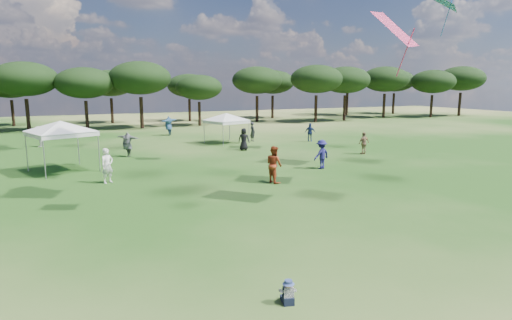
{
  "coord_description": "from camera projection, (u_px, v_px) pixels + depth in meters",
  "views": [
    {
      "loc": [
        -4.64,
        -5.89,
        5.06
      ],
      "look_at": [
        0.63,
        6.0,
        2.73
      ],
      "focal_mm": 30.0,
      "sensor_mm": 36.0,
      "label": 1
    }
  ],
  "objects": [
    {
      "name": "tree_line",
      "position": [
        128.0,
        80.0,
        50.7
      ],
      "size": [
        108.78,
        17.63,
        7.77
      ],
      "color": "black",
      "rests_on": "ground"
    },
    {
      "name": "tent_left",
      "position": [
        60.0,
        123.0,
        24.48
      ],
      "size": [
        6.04,
        6.04,
        3.26
      ],
      "rotation": [
        0.0,
        0.0,
        0.35
      ],
      "color": "gray",
      "rests_on": "ground"
    },
    {
      "name": "tent_right",
      "position": [
        226.0,
        115.0,
        36.32
      ],
      "size": [
        5.66,
        5.66,
        2.89
      ],
      "rotation": [
        0.0,
        0.0,
        0.29
      ],
      "color": "gray",
      "rests_on": "ground"
    },
    {
      "name": "toddler",
      "position": [
        288.0,
        293.0,
        9.93
      ],
      "size": [
        0.43,
        0.47,
        0.59
      ],
      "rotation": [
        0.0,
        0.0,
        -0.25
      ],
      "color": "black",
      "rests_on": "ground"
    },
    {
      "name": "festival_crowd",
      "position": [
        155.0,
        143.0,
        30.55
      ],
      "size": [
        28.92,
        24.17,
        1.92
      ],
      "color": "#313136",
      "rests_on": "ground"
    }
  ]
}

